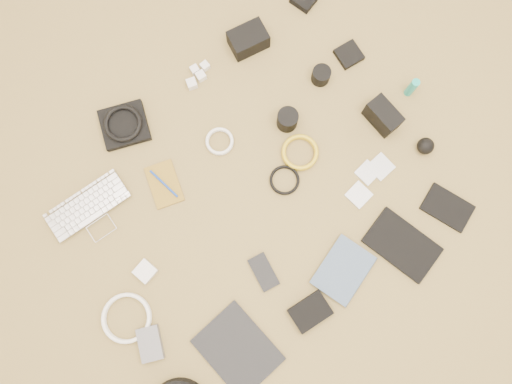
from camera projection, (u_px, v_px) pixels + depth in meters
room_shell at (262, 15)px, 0.46m from camera, size 4.04×4.04×2.58m
laptop at (94, 216)px, 1.68m from camera, size 0.29×0.21×0.02m
headphone_pouch at (124, 125)px, 1.73m from camera, size 0.20×0.19×0.03m
headphones at (123, 123)px, 1.71m from camera, size 0.18×0.18×0.02m
charger_a at (195, 70)px, 1.76m from camera, size 0.03×0.03×0.03m
charger_b at (205, 66)px, 1.77m from camera, size 0.03×0.03×0.03m
charger_c at (201, 76)px, 1.76m from camera, size 0.03×0.03×0.03m
charger_d at (192, 84)px, 1.75m from camera, size 0.04×0.04×0.03m
dslr_camera at (248, 40)px, 1.76m from camera, size 0.14×0.11×0.07m
notebook_olive at (164, 184)px, 1.70m from camera, size 0.14×0.17×0.01m
pen_blue at (164, 184)px, 1.70m from camera, size 0.03×0.13×0.01m
cable_white_a at (220, 142)px, 1.73m from camera, size 0.12×0.12×0.01m
lens_a at (287, 120)px, 1.71m from camera, size 0.09×0.09×0.08m
lens_b at (321, 75)px, 1.74m from camera, size 0.08×0.08×0.06m
card_reader at (349, 55)px, 1.78m from camera, size 0.09×0.09×0.02m
power_brick at (145, 271)px, 1.65m from camera, size 0.07×0.07×0.03m
cable_white_b at (127, 318)px, 1.63m from camera, size 0.21×0.21×0.01m
cable_black at (284, 180)px, 1.71m from camera, size 0.12×0.12×0.01m
cable_yellow at (300, 153)px, 1.72m from camera, size 0.13×0.13×0.01m
flash at (383, 116)px, 1.70m from camera, size 0.07×0.12×0.09m
lens_cleaner at (412, 88)px, 1.72m from camera, size 0.03×0.03×0.10m
battery_charger at (150, 344)px, 1.61m from camera, size 0.11×0.13×0.03m
tablet at (238, 350)px, 1.61m from camera, size 0.21×0.27×0.01m
phone at (264, 272)px, 1.65m from camera, size 0.08×0.13×0.01m
filter_case_left at (359, 195)px, 1.70m from camera, size 0.08×0.08×0.01m
filter_case_mid at (367, 173)px, 1.71m from camera, size 0.07×0.07×0.01m
filter_case_right at (381, 167)px, 1.71m from camera, size 0.08×0.08×0.01m
air_blower at (425, 146)px, 1.70m from camera, size 0.06×0.06×0.06m
drive_case at (310, 312)px, 1.62m from camera, size 0.13×0.10×0.03m
paperback at (362, 283)px, 1.64m from camera, size 0.23×0.20×0.02m
notebook_black_a at (402, 245)px, 1.67m from camera, size 0.20×0.26×0.02m
notebook_black_b at (447, 208)px, 1.69m from camera, size 0.15×0.19×0.01m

